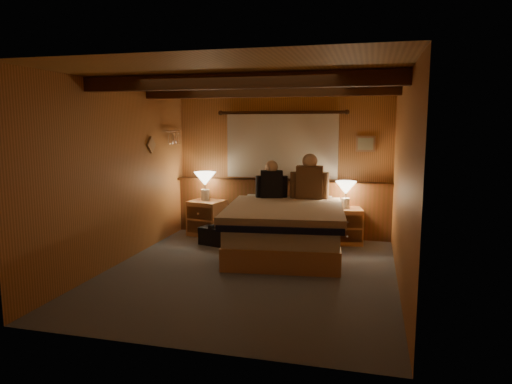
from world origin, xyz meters
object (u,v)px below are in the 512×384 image
(nightstand_right, at_px, (345,226))
(duffel_bag, at_px, (215,235))
(bed, at_px, (285,228))
(lamp_right, at_px, (346,189))
(lamp_left, at_px, (205,180))
(person_left, at_px, (272,182))
(nightstand_left, at_px, (207,218))
(person_right, at_px, (309,180))

(nightstand_right, bearing_deg, duffel_bag, -175.18)
(bed, bearing_deg, lamp_right, 38.80)
(lamp_left, distance_m, person_left, 1.21)
(nightstand_left, bearing_deg, duffel_bag, -46.83)
(nightstand_right, xyz_separation_m, person_left, (-1.15, -0.15, 0.67))
(lamp_right, bearing_deg, nightstand_left, -179.31)
(nightstand_left, relative_size, lamp_left, 1.29)
(nightstand_left, height_order, person_left, person_left)
(lamp_right, distance_m, duffel_bag, 2.16)
(nightstand_left, xyz_separation_m, nightstand_right, (2.30, 0.01, -0.01))
(duffel_bag, bearing_deg, lamp_right, 32.22)
(lamp_left, bearing_deg, person_right, -4.65)
(nightstand_right, height_order, person_right, person_right)
(nightstand_left, distance_m, person_left, 1.33)
(lamp_right, bearing_deg, person_left, -171.85)
(nightstand_right, relative_size, duffel_bag, 1.15)
(lamp_left, bearing_deg, duffel_bag, -58.25)
(duffel_bag, bearing_deg, lamp_left, 136.70)
(nightstand_left, height_order, lamp_right, lamp_right)
(nightstand_left, xyz_separation_m, person_left, (1.15, -0.14, 0.66))
(bed, xyz_separation_m, lamp_left, (-1.53, 0.84, 0.55))
(nightstand_left, bearing_deg, lamp_left, 139.61)
(nightstand_left, xyz_separation_m, person_right, (1.74, -0.09, 0.70))
(nightstand_left, height_order, nightstand_right, nightstand_left)
(nightstand_right, relative_size, person_right, 0.81)
(lamp_left, distance_m, lamp_right, 2.34)
(nightstand_right, height_order, lamp_left, lamp_left)
(nightstand_right, distance_m, lamp_left, 2.43)
(bed, height_order, lamp_right, lamp_right)
(nightstand_right, distance_m, person_left, 1.34)
(duffel_bag, bearing_deg, bed, 4.62)
(bed, bearing_deg, nightstand_left, 145.70)
(bed, relative_size, duffel_bag, 4.37)
(nightstand_right, xyz_separation_m, lamp_left, (-2.34, 0.04, 0.64))
(lamp_left, xyz_separation_m, duffel_bag, (0.39, -0.63, -0.78))
(nightstand_left, relative_size, duffel_bag, 1.21)
(lamp_left, height_order, person_right, person_right)
(person_left, bearing_deg, nightstand_left, 159.24)
(bed, height_order, nightstand_right, bed)
(lamp_left, relative_size, person_right, 0.66)
(nightstand_left, bearing_deg, lamp_right, 12.69)
(lamp_right, height_order, person_right, person_right)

